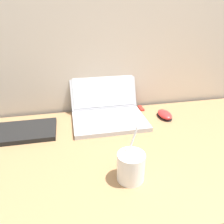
% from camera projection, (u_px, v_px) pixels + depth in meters
% --- Properties ---
extents(wall_back, '(7.00, 0.04, 2.50)m').
position_uv_depth(wall_back, '(121.00, 0.00, 1.00)').
color(wall_back, beige).
rests_on(wall_back, ground_plane).
extents(desk, '(1.34, 0.75, 0.72)m').
position_uv_depth(desk, '(138.00, 209.00, 1.03)').
color(desk, '#936D47').
rests_on(desk, ground_plane).
extents(laptop, '(0.34, 0.34, 0.24)m').
position_uv_depth(laptop, '(107.00, 107.00, 1.07)').
color(laptop, '#ADADB2').
rests_on(laptop, desk).
extents(drink_cup, '(0.09, 0.09, 0.18)m').
position_uv_depth(drink_cup, '(131.00, 166.00, 0.68)').
color(drink_cup, white).
rests_on(drink_cup, desk).
extents(computer_mouse, '(0.07, 0.11, 0.03)m').
position_uv_depth(computer_mouse, '(165.00, 115.00, 1.09)').
color(computer_mouse, black).
rests_on(computer_mouse, desk).
extents(external_keyboard, '(0.40, 0.18, 0.02)m').
position_uv_depth(external_keyboard, '(8.00, 133.00, 0.94)').
color(external_keyboard, black).
rests_on(external_keyboard, desk).
extents(usb_stick, '(0.02, 0.06, 0.01)m').
position_uv_depth(usb_stick, '(141.00, 108.00, 1.18)').
color(usb_stick, '#B2261E').
rests_on(usb_stick, desk).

